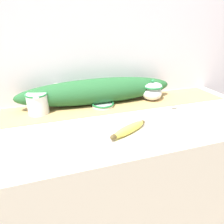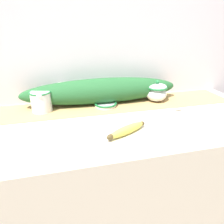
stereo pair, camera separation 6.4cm
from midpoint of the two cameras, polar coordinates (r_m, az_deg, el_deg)
countertop at (r=1.19m, az=1.60°, el=-22.32°), size 1.55×0.61×0.91m
back_wall at (r=1.14m, az=-2.38°, el=18.26°), size 2.35×0.04×2.40m
table_runner at (r=1.07m, az=-0.59°, el=1.83°), size 1.43×0.23×0.00m
cream_pitcher at (r=1.04m, az=-17.94°, el=3.12°), size 0.10×0.12×0.11m
sugar_bowl at (r=1.16m, az=14.15°, el=5.60°), size 0.12×0.12×0.12m
small_dish at (r=1.06m, az=-0.10°, el=2.22°), size 0.12×0.12×0.02m
banana at (r=0.80m, az=6.52°, el=-5.16°), size 0.19×0.11×0.04m
spoon at (r=1.08m, az=19.79°, el=0.65°), size 0.15×0.07×0.01m
poinsettia_garland at (r=1.09m, az=-1.20°, el=6.13°), size 0.86×0.15×0.14m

